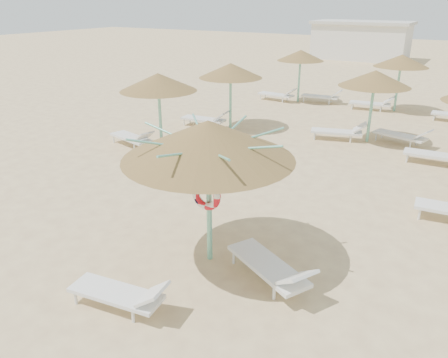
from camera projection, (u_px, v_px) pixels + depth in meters
The scene contains 6 objects.
ground at pixel (207, 268), 8.84m from camera, with size 120.00×120.00×0.00m, color #DEC387.
main_palapa at pixel (208, 140), 8.19m from camera, with size 3.33×3.33×2.98m.
lounger_main_a at pixel (122, 294), 7.57m from camera, with size 1.89×0.78×0.67m.
lounger_main_b at pixel (272, 267), 8.25m from camera, with size 2.10×1.51×0.75m.
palapa_field at pixel (364, 78), 16.54m from camera, with size 14.20×13.26×2.72m.
service_hut at pixel (361, 40), 38.89m from camera, with size 8.40×4.40×3.25m.
Camera 1 is at (4.09, -6.26, 5.06)m, focal length 35.00 mm.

